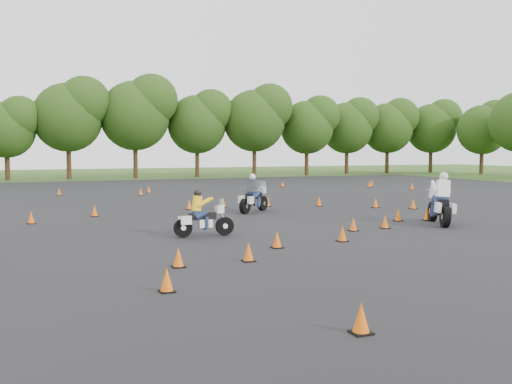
{
  "coord_description": "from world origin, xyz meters",
  "views": [
    {
      "loc": [
        -8.32,
        -15.49,
        2.78
      ],
      "look_at": [
        0.0,
        4.0,
        1.2
      ],
      "focal_mm": 40.0,
      "sensor_mm": 36.0,
      "label": 1
    }
  ],
  "objects": [
    {
      "name": "ground",
      "position": [
        0.0,
        0.0,
        0.0
      ],
      "size": [
        140.0,
        140.0,
        0.0
      ],
      "primitive_type": "plane",
      "color": "#2D5119",
      "rests_on": "ground"
    },
    {
      "name": "asphalt_pad",
      "position": [
        0.0,
        6.0,
        0.01
      ],
      "size": [
        62.0,
        62.0,
        0.0
      ],
      "primitive_type": "plane",
      "color": "black",
      "rests_on": "ground"
    },
    {
      "name": "treeline",
      "position": [
        1.74,
        34.99,
        4.58
      ],
      "size": [
        86.79,
        32.27,
        10.57
      ],
      "color": "#243F12",
      "rests_on": "ground"
    },
    {
      "name": "traffic_cones",
      "position": [
        0.09,
        5.7,
        0.23
      ],
      "size": [
        37.08,
        32.92,
        0.45
      ],
      "color": "#E65A09",
      "rests_on": "asphalt_pad"
    },
    {
      "name": "rider_grey",
      "position": [
        1.49,
        7.74,
        0.86
      ],
      "size": [
        2.18,
        1.88,
        1.71
      ],
      "primitive_type": null,
      "rotation": [
        0.0,
        0.0,
        0.65
      ],
      "color": "#37393E",
      "rests_on": "ground"
    },
    {
      "name": "rider_yellow",
      "position": [
        -2.75,
        1.78,
        0.76
      ],
      "size": [
        1.99,
        0.72,
        1.51
      ],
      "primitive_type": null,
      "rotation": [
        0.0,
        0.0,
        -0.06
      ],
      "color": "yellow",
      "rests_on": "ground"
    },
    {
      "name": "rider_white",
      "position": [
        6.19,
        1.23,
        0.98
      ],
      "size": [
        1.8,
        2.6,
        1.94
      ],
      "primitive_type": null,
      "rotation": [
        0.0,
        0.0,
        1.11
      ],
      "color": "white",
      "rests_on": "ground"
    }
  ]
}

